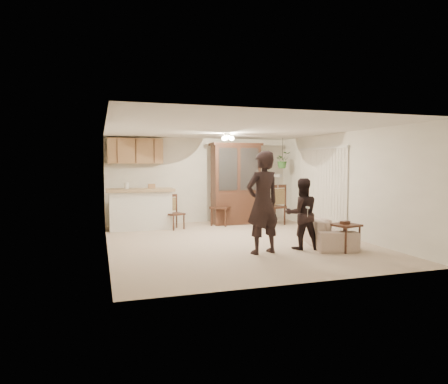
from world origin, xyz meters
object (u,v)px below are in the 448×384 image
object	(u,v)px
adult	(263,207)
sofa	(325,227)
side_table	(345,237)
chair_hutch_left	(221,214)
chair_bar	(175,219)
child	(302,216)
chair_hutch_right	(274,213)
china_hutch	(236,184)

from	to	relation	value
adult	sofa	bearing A→B (deg)	-176.84
side_table	chair_hutch_left	distance (m)	4.17
chair_hutch_left	chair_bar	bearing A→B (deg)	-129.74
chair_bar	side_table	bearing A→B (deg)	-77.53
child	side_table	bearing A→B (deg)	159.35
child	adult	bearing A→B (deg)	17.80
child	chair_hutch_right	xyz separation A→B (m)	(0.84, 3.17, -0.35)
china_hutch	chair_hutch_right	xyz separation A→B (m)	(0.99, -0.51, -0.83)
china_hutch	sofa	bearing A→B (deg)	-74.98
chair_bar	chair_hutch_right	bearing A→B (deg)	-25.94
side_table	chair_hutch_right	bearing A→B (deg)	88.40
adult	chair_hutch_left	xyz separation A→B (m)	(0.29, 3.65, -0.57)
adult	chair_bar	bearing A→B (deg)	-85.01
child	side_table	size ratio (longest dim) A/B	2.25
sofa	adult	distance (m)	1.83
adult	chair_hutch_right	xyz separation A→B (m)	(1.76, 3.31, -0.57)
sofa	chair_hutch_right	bearing A→B (deg)	13.38
side_table	china_hutch	bearing A→B (deg)	102.21
chair_hutch_left	side_table	bearing A→B (deg)	-31.57
child	sofa	bearing A→B (deg)	-146.99
child	chair_hutch_left	distance (m)	3.58
chair_hutch_left	sofa	bearing A→B (deg)	-26.98
child	side_table	distance (m)	0.94
sofa	china_hutch	world-z (taller)	china_hutch
sofa	child	world-z (taller)	child
adult	child	bearing A→B (deg)	175.95
chair_hutch_right	china_hutch	bearing A→B (deg)	-43.35
sofa	chair_hutch_left	size ratio (longest dim) A/B	1.61
china_hutch	chair_bar	distance (m)	2.11
china_hutch	chair_hutch_right	bearing A→B (deg)	-27.54
sofa	side_table	size ratio (longest dim) A/B	3.12
sofa	chair_hutch_right	distance (m)	2.83
china_hutch	chair_bar	size ratio (longest dim) A/B	2.53
adult	child	xyz separation A→B (m)	(0.92, 0.14, -0.22)
china_hutch	chair_hutch_left	bearing A→B (deg)	-161.68
adult	side_table	distance (m)	1.79
adult	child	size ratio (longest dim) A/B	1.33
chair_bar	chair_hutch_left	xyz separation A→B (m)	(1.38, 0.27, 0.07)
sofa	side_table	bearing A→B (deg)	-167.10
china_hutch	chair_hutch_right	world-z (taller)	china_hutch
side_table	chair_bar	world-z (taller)	chair_bar
child	chair_hutch_left	bearing A→B (deg)	-70.81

